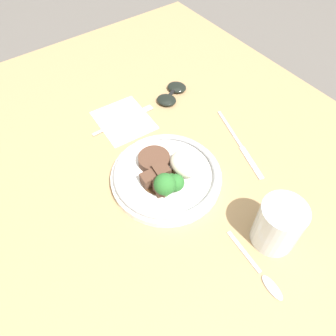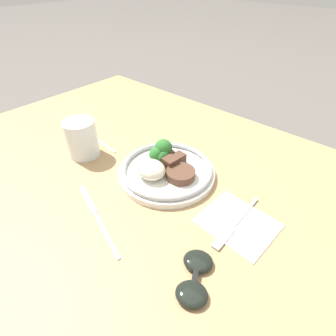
{
  "view_description": "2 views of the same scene",
  "coord_description": "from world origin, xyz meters",
  "views": [
    {
      "loc": [
        0.32,
        -0.29,
        0.6
      ],
      "look_at": [
        -0.01,
        -0.05,
        0.08
      ],
      "focal_mm": 35.0,
      "sensor_mm": 36.0,
      "label": 1
    },
    {
      "loc": [
        -0.34,
        0.32,
        0.46
      ],
      "look_at": [
        -0.03,
        -0.04,
        0.08
      ],
      "focal_mm": 28.0,
      "sensor_mm": 36.0,
      "label": 2
    }
  ],
  "objects": [
    {
      "name": "ground_plane",
      "position": [
        0.0,
        0.0,
        0.0
      ],
      "size": [
        8.0,
        8.0,
        0.0
      ],
      "primitive_type": "plane",
      "color": "#5B5651"
    },
    {
      "name": "dining_table",
      "position": [
        0.0,
        0.0,
        0.02
      ],
      "size": [
        1.28,
        0.9,
        0.05
      ],
      "color": "tan",
      "rests_on": "ground"
    },
    {
      "name": "napkin",
      "position": [
        -0.22,
        -0.03,
        0.05
      ],
      "size": [
        0.15,
        0.13,
        0.0
      ],
      "color": "white",
      "rests_on": "dining_table"
    },
    {
      "name": "plate",
      "position": [
        -0.01,
        -0.05,
        0.07
      ],
      "size": [
        0.23,
        0.23,
        0.07
      ],
      "color": "white",
      "rests_on": "dining_table"
    },
    {
      "name": "juice_glass",
      "position": [
        0.21,
        0.03,
        0.09
      ],
      "size": [
        0.08,
        0.08,
        0.1
      ],
      "color": "yellow",
      "rests_on": "dining_table"
    },
    {
      "name": "fork",
      "position": [
        -0.22,
        -0.02,
        0.05
      ],
      "size": [
        0.02,
        0.17,
        0.0
      ],
      "rotation": [
        0.0,
        0.0,
        1.58
      ],
      "color": "silver",
      "rests_on": "napkin"
    },
    {
      "name": "knife",
      "position": [
        0.01,
        0.14,
        0.05
      ],
      "size": [
        0.21,
        0.07,
        0.0
      ],
      "rotation": [
        0.0,
        0.0,
        -0.3
      ],
      "color": "silver",
      "rests_on": "dining_table"
    },
    {
      "name": "spoon",
      "position": [
        0.26,
        -0.04,
        0.05
      ],
      "size": [
        0.15,
        0.03,
        0.01
      ],
      "rotation": [
        0.0,
        0.0,
        -0.09
      ],
      "color": "silver",
      "rests_on": "dining_table"
    },
    {
      "name": "sunglasses",
      "position": [
        -0.22,
        0.12,
        0.05
      ],
      "size": [
        0.09,
        0.12,
        0.02
      ],
      "rotation": [
        0.0,
        0.0,
        0.46
      ],
      "color": "black",
      "rests_on": "dining_table"
    }
  ]
}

